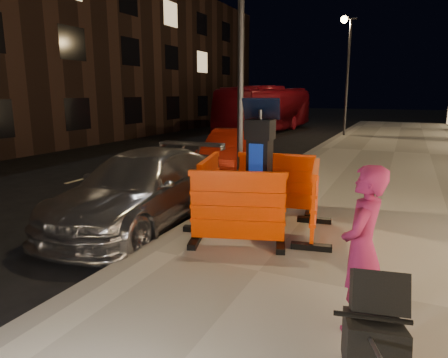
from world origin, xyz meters
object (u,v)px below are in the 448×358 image
at_px(barrier_front, 237,209).
at_px(bus_doubledecker, 267,131).
at_px(stroller, 373,339).
at_px(car_silver, 144,222).
at_px(car_red, 234,172).
at_px(barrier_kerbside, 209,189).
at_px(parking_kiosk, 259,168).
at_px(man, 362,249).
at_px(barrier_back, 276,183).
at_px(barrier_bldgside, 314,201).

bearing_deg(barrier_front, bus_doubledecker, 90.03).
height_order(barrier_front, stroller, barrier_front).
bearing_deg(car_silver, car_red, 90.81).
distance_m(barrier_kerbside, car_red, 5.35).
distance_m(bus_doubledecker, stroller, 22.95).
xyz_separation_m(parking_kiosk, man, (1.91, -2.45, -0.22)).
distance_m(parking_kiosk, barrier_back, 1.05).
xyz_separation_m(barrier_front, car_silver, (-2.24, 0.71, -0.73)).
relative_size(barrier_front, barrier_back, 1.00).
height_order(barrier_kerbside, barrier_bldgside, same).
height_order(car_silver, stroller, stroller).
distance_m(parking_kiosk, barrier_front, 1.05).
bearing_deg(car_red, barrier_kerbside, -80.21).
height_order(barrier_kerbside, car_silver, barrier_kerbside).
relative_size(barrier_back, car_silver, 0.32).
height_order(car_red, bus_doubledecker, bus_doubledecker).
bearing_deg(parking_kiosk, barrier_front, -102.27).
relative_size(car_red, bus_doubledecker, 0.40).
relative_size(car_red, man, 2.45).
relative_size(car_silver, man, 2.82).
xyz_separation_m(barrier_bldgside, car_red, (-3.56, 5.03, -0.73)).
xyz_separation_m(barrier_front, barrier_kerbside, (-0.95, 0.95, 0.00)).
height_order(parking_kiosk, barrier_back, parking_kiosk).
height_order(parking_kiosk, man, parking_kiosk).
relative_size(car_silver, car_red, 1.15).
relative_size(parking_kiosk, man, 1.26).
distance_m(barrier_front, car_red, 6.57).
distance_m(car_red, bus_doubledecker, 13.52).
bearing_deg(bus_doubledecker, barrier_front, -68.49).
height_order(barrier_back, car_red, barrier_back).
distance_m(barrier_bldgside, stroller, 3.54).
xyz_separation_m(barrier_kerbside, barrier_bldgside, (1.90, 0.00, 0.00)).
height_order(parking_kiosk, barrier_front, parking_kiosk).
distance_m(barrier_front, barrier_back, 1.90).
bearing_deg(barrier_bldgside, car_silver, 84.03).
xyz_separation_m(barrier_front, barrier_bldgside, (0.95, 0.95, 0.00)).
relative_size(bus_doubledecker, stroller, 10.93).
height_order(barrier_front, car_silver, barrier_front).
bearing_deg(barrier_back, car_red, 113.34).
relative_size(barrier_front, man, 0.90).
xyz_separation_m(barrier_bldgside, man, (0.96, -2.45, 0.24)).
xyz_separation_m(parking_kiosk, barrier_kerbside, (-0.95, 0.00, -0.46)).
bearing_deg(parking_kiosk, barrier_kerbside, 167.73).
xyz_separation_m(man, stroller, (0.20, -0.90, -0.36)).
bearing_deg(barrier_back, car_silver, -161.33).
relative_size(parking_kiosk, car_silver, 0.45).
relative_size(barrier_kerbside, car_red, 0.37).
bearing_deg(barrier_back, man, -69.85).
xyz_separation_m(parking_kiosk, bus_doubledecker, (-5.94, 18.14, -1.19)).
relative_size(barrier_back, bus_doubledecker, 0.15).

